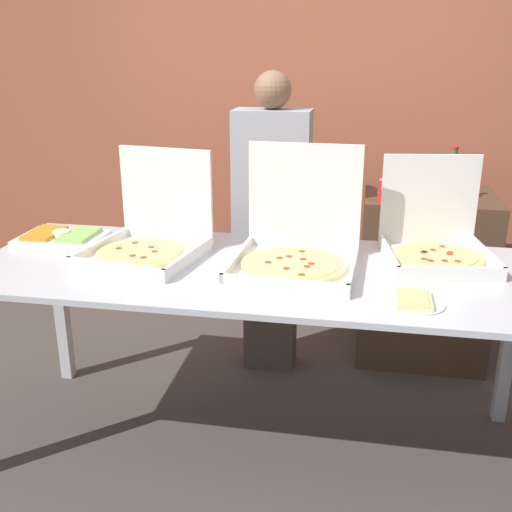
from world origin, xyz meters
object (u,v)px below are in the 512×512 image
person_guest_cap (272,222)px  pizza_box_near_right (297,247)px  paper_plate_front_center (414,300)px  veggie_tray (62,237)px  pizza_box_far_right (435,242)px  soda_can_silver (397,187)px  soda_bottle (452,177)px  soda_can_colored (384,191)px  pizza_box_near_left (149,238)px

person_guest_cap → pizza_box_near_right: bearing=106.7°
paper_plate_front_center → veggie_tray: bearing=164.3°
pizza_box_far_right → veggie_tray: (-1.71, -0.06, -0.05)m
pizza_box_far_right → soda_can_silver: size_ratio=4.07×
pizza_box_near_right → soda_bottle: 1.19m
veggie_tray → person_guest_cap: size_ratio=0.24×
pizza_box_far_right → soda_can_silver: pizza_box_far_right is taller
pizza_box_near_right → soda_can_colored: size_ratio=4.27×
pizza_box_near_left → pizza_box_near_right: 0.65m
person_guest_cap → soda_can_colored: bearing=-173.8°
pizza_box_near_right → veggie_tray: pizza_box_near_right is taller
pizza_box_far_right → pizza_box_near_left: size_ratio=0.94×
soda_can_silver → pizza_box_far_right: bearing=-78.9°
veggie_tray → person_guest_cap: bearing=33.1°
pizza_box_far_right → paper_plate_front_center: pizza_box_far_right is taller
pizza_box_near_right → soda_bottle: pizza_box_near_right is taller
soda_can_silver → soda_can_colored: size_ratio=1.00×
veggie_tray → pizza_box_near_left: bearing=-13.5°
veggie_tray → soda_bottle: 2.03m
pizza_box_far_right → soda_can_silver: (-0.14, 0.71, 0.08)m
paper_plate_front_center → soda_can_colored: soda_can_colored is taller
pizza_box_near_right → soda_bottle: size_ratio=1.86×
pizza_box_far_right → soda_can_colored: bearing=100.9°
soda_bottle → soda_can_colored: 0.38m
pizza_box_far_right → soda_bottle: size_ratio=1.77×
soda_can_silver → person_guest_cap: bearing=-165.0°
pizza_box_far_right → person_guest_cap: (-0.80, 0.53, -0.10)m
soda_can_colored → paper_plate_front_center: bearing=-85.2°
soda_bottle → pizza_box_far_right: bearing=-101.0°
paper_plate_front_center → person_guest_cap: size_ratio=0.13×
pizza_box_near_left → veggie_tray: bearing=176.0°
pizza_box_near_right → paper_plate_front_center: (0.46, -0.31, -0.07)m
pizza_box_far_right → veggie_tray: size_ratio=1.30×
pizza_box_near_right → paper_plate_front_center: 0.56m
pizza_box_far_right → paper_plate_front_center: bearing=-111.5°
soda_bottle → soda_can_silver: bearing=-174.8°
paper_plate_front_center → soda_can_silver: bearing=91.0°
pizza_box_far_right → soda_can_silver: bearing=92.6°
pizza_box_near_left → soda_can_colored: 1.28m
soda_can_colored → person_guest_cap: person_guest_cap is taller
veggie_tray → soda_can_silver: soda_can_silver is taller
pizza_box_near_left → paper_plate_front_center: pizza_box_near_left is taller
pizza_box_near_left → soda_bottle: size_ratio=1.89×
pizza_box_far_right → veggie_tray: pizza_box_far_right is taller
soda_can_silver → soda_can_colored: bearing=-121.9°
soda_bottle → soda_can_colored: bearing=-158.4°
soda_can_colored → veggie_tray: bearing=-156.3°
pizza_box_near_left → soda_bottle: bearing=43.0°
paper_plate_front_center → veggie_tray: (-1.59, 0.45, 0.01)m
pizza_box_near_left → pizza_box_far_right: bearing=17.7°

